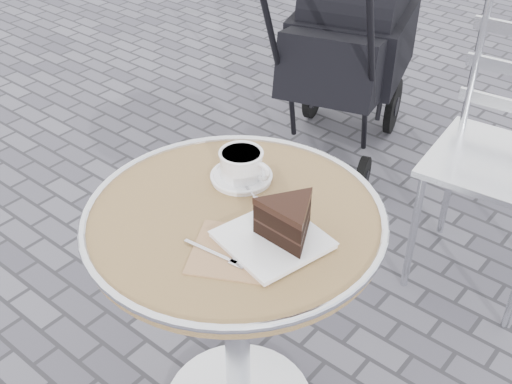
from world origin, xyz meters
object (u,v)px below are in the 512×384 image
Objects in this scene: cafe_table at (236,267)px; baby_stroller at (345,57)px; cake_plate_set at (284,225)px; cappuccino_set at (242,167)px.

baby_stroller is at bearing 113.05° from cafe_table.
cafe_table is at bearing -168.57° from cake_plate_set.
cappuccino_set reaches higher than cafe_table.
baby_stroller reaches higher than cappuccino_set.
cake_plate_set is (0.15, -0.01, 0.22)m from cafe_table.
cake_plate_set reaches higher than cappuccino_set.
cafe_table is 0.70× the size of baby_stroller.
cafe_table is 0.25m from cappuccino_set.
cappuccino_set is 0.27m from cake_plate_set.
cafe_table is 0.26m from cake_plate_set.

